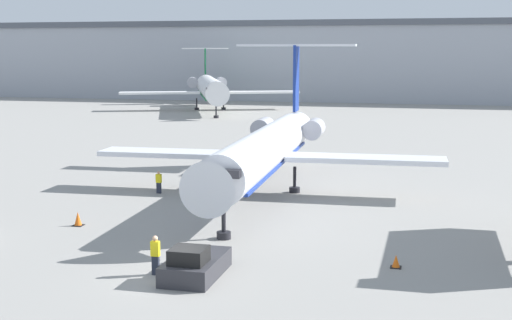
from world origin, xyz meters
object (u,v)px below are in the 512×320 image
at_px(pushback_tug, 195,265).
at_px(traffic_cone_right, 396,262).
at_px(traffic_cone_left, 78,219).
at_px(airplane_parked_far_left, 210,88).
at_px(worker_by_wing, 159,182).
at_px(worker_near_tug, 155,254).
at_px(airplane_main, 267,147).

bearing_deg(pushback_tug, traffic_cone_right, 22.10).
height_order(traffic_cone_left, airplane_parked_far_left, airplane_parked_far_left).
bearing_deg(traffic_cone_right, traffic_cone_left, 168.39).
height_order(pushback_tug, traffic_cone_right, pushback_tug).
bearing_deg(pushback_tug, worker_by_wing, 116.40).
bearing_deg(airplane_parked_far_left, worker_by_wing, -75.44).
distance_m(pushback_tug, traffic_cone_right, 9.66).
relative_size(worker_near_tug, traffic_cone_right, 2.97).
height_order(traffic_cone_right, airplane_parked_far_left, airplane_parked_far_left).
bearing_deg(airplane_parked_far_left, traffic_cone_right, -66.90).
xyz_separation_m(airplane_main, traffic_cone_left, (-8.79, -12.05, -3.06)).
bearing_deg(traffic_cone_left, airplane_main, 53.89).
distance_m(airplane_main, airplane_parked_far_left, 73.47).
relative_size(airplane_main, worker_near_tug, 16.72).
bearing_deg(airplane_parked_far_left, pushback_tug, -72.90).
bearing_deg(airplane_main, pushback_tug, -86.71).
bearing_deg(worker_near_tug, airplane_main, 87.81).
bearing_deg(worker_near_tug, traffic_cone_left, 136.26).
height_order(worker_by_wing, airplane_parked_far_left, airplane_parked_far_left).
distance_m(pushback_tug, worker_by_wing, 19.90).
relative_size(pushback_tug, worker_near_tug, 2.30).
bearing_deg(worker_by_wing, airplane_main, 12.63).
bearing_deg(airplane_main, traffic_cone_right, -57.69).
xyz_separation_m(airplane_main, airplane_parked_far_left, (-26.02, 68.71, 0.42)).
bearing_deg(traffic_cone_left, traffic_cone_right, -11.61).
bearing_deg(traffic_cone_left, airplane_parked_far_left, 102.05).
bearing_deg(worker_by_wing, worker_near_tug, -68.84).
xyz_separation_m(worker_near_tug, airplane_parked_far_left, (-25.27, 88.44, 2.89)).
relative_size(worker_near_tug, airplane_parked_far_left, 0.05).
xyz_separation_m(worker_by_wing, traffic_cone_right, (17.79, -14.19, -0.56)).
bearing_deg(airplane_main, airplane_parked_far_left, 110.74).
bearing_deg(airplane_parked_far_left, traffic_cone_left, -77.95).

